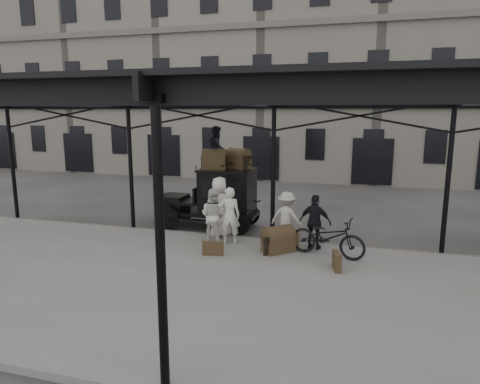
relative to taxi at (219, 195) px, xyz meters
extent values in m
plane|color=#383533|center=(2.22, -3.26, -1.20)|extent=(120.00, 120.00, 0.00)
cube|color=slate|center=(2.22, -5.26, -1.13)|extent=(28.00, 8.00, 0.15)
cylinder|color=black|center=(-7.78, -1.26, 0.95)|extent=(0.14, 0.14, 4.30)
cylinder|color=black|center=(2.22, -1.26, 0.95)|extent=(0.14, 0.14, 4.30)
cylinder|color=black|center=(2.22, -9.06, 0.95)|extent=(0.14, 0.14, 4.30)
cube|color=black|center=(2.22, -1.26, 3.28)|extent=(22.00, 0.10, 0.45)
cube|color=black|center=(2.22, -9.06, 3.28)|extent=(22.00, 0.10, 0.45)
cube|color=black|center=(2.22, -4.96, 3.45)|extent=(22.50, 9.00, 0.08)
cube|color=silver|center=(2.22, -4.96, 3.52)|extent=(18.00, 7.00, 0.04)
cube|color=slate|center=(2.22, 14.74, 5.80)|extent=(64.00, 8.00, 14.00)
cylinder|color=black|center=(-1.68, -0.72, -0.80)|extent=(0.80, 0.10, 0.80)
cylinder|color=black|center=(-1.68, 0.72, -0.80)|extent=(0.80, 0.10, 0.80)
cylinder|color=black|center=(0.92, -0.72, -0.80)|extent=(0.80, 0.10, 0.80)
cylinder|color=black|center=(0.92, 0.72, -0.80)|extent=(0.80, 0.10, 0.80)
cube|color=black|center=(-0.43, 0.00, -0.65)|extent=(3.60, 1.25, 0.12)
cube|color=black|center=(-1.78, 0.00, -0.35)|extent=(0.90, 1.00, 0.55)
cube|color=black|center=(-2.25, 0.00, -0.35)|extent=(0.06, 0.70, 0.55)
cube|color=black|center=(-0.98, 0.00, -0.25)|extent=(0.70, 1.30, 0.10)
cube|color=black|center=(0.32, 0.00, 0.15)|extent=(1.80, 1.45, 1.55)
cube|color=black|center=(0.32, -0.73, 0.35)|extent=(1.40, 0.02, 0.60)
cube|color=black|center=(0.32, 0.00, 0.95)|extent=(1.90, 1.55, 0.06)
imported|color=silver|center=(1.05, -2.12, -0.17)|extent=(0.74, 0.58, 1.78)
imported|color=beige|center=(0.50, -2.09, -0.21)|extent=(0.95, 0.81, 1.70)
imported|color=silver|center=(0.51, -1.46, -0.07)|extent=(1.11, 0.89, 1.97)
imported|color=black|center=(3.63, -1.94, -0.23)|extent=(1.02, 0.58, 1.64)
imported|color=beige|center=(2.70, -1.46, -0.26)|extent=(1.14, 0.81, 1.59)
imported|color=black|center=(4.05, -2.48, -0.49)|extent=(2.26, 1.23, 1.13)
imported|color=black|center=(-0.03, -0.10, 1.73)|extent=(0.73, 0.85, 1.50)
cube|color=olive|center=(2.84, -1.88, -0.80)|extent=(0.70, 0.59, 0.50)
cube|color=#483821|center=(4.37, -3.47, -0.83)|extent=(0.29, 0.62, 0.45)
cube|color=#483821|center=(0.92, -3.30, -0.85)|extent=(0.62, 0.28, 0.40)
camera|label=1|loc=(4.87, -14.25, 2.98)|focal=32.00mm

